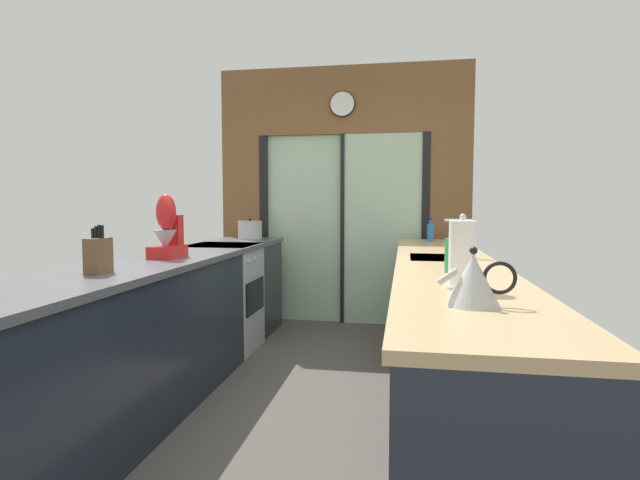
% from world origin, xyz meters
% --- Properties ---
extents(ground_plane, '(5.04, 7.60, 0.02)m').
position_xyz_m(ground_plane, '(0.00, 0.60, -0.01)').
color(ground_plane, '#4C4742').
extents(back_wall_unit, '(2.64, 0.12, 2.70)m').
position_xyz_m(back_wall_unit, '(0.00, 2.40, 1.52)').
color(back_wall_unit, brown).
rests_on(back_wall_unit, ground_plane).
extents(left_counter_run, '(0.62, 3.80, 0.92)m').
position_xyz_m(left_counter_run, '(-0.91, 0.13, 0.47)').
color(left_counter_run, '#1E232D').
rests_on(left_counter_run, ground_plane).
extents(right_counter_run, '(0.62, 3.80, 0.92)m').
position_xyz_m(right_counter_run, '(0.91, 0.30, 0.46)').
color(right_counter_run, '#1E232D').
rests_on(right_counter_run, ground_plane).
extents(sink_faucet, '(0.19, 0.02, 0.26)m').
position_xyz_m(sink_faucet, '(1.06, 0.55, 1.09)').
color(sink_faucet, '#B7BABC').
rests_on(sink_faucet, right_counter_run).
extents(oven_range, '(0.60, 0.60, 0.92)m').
position_xyz_m(oven_range, '(-0.91, 1.25, 0.46)').
color(oven_range, '#B7BABC').
rests_on(oven_range, ground_plane).
extents(knife_block, '(0.08, 0.14, 0.25)m').
position_xyz_m(knife_block, '(-0.89, -0.52, 1.02)').
color(knife_block, brown).
rests_on(knife_block, left_counter_run).
extents(stand_mixer, '(0.17, 0.27, 0.42)m').
position_xyz_m(stand_mixer, '(-0.89, 0.22, 1.08)').
color(stand_mixer, red).
rests_on(stand_mixer, left_counter_run).
extents(stock_pot, '(0.25, 0.25, 0.21)m').
position_xyz_m(stock_pot, '(-0.89, 1.98, 1.01)').
color(stock_pot, '#B7BABC').
rests_on(stock_pot, left_counter_run).
extents(kettle, '(0.27, 0.19, 0.21)m').
position_xyz_m(kettle, '(0.89, -1.02, 1.01)').
color(kettle, '#B7BABC').
rests_on(kettle, right_counter_run).
extents(soap_bottle_near, '(0.07, 0.07, 0.23)m').
position_xyz_m(soap_bottle_near, '(0.89, -0.19, 1.02)').
color(soap_bottle_near, '#339E56').
rests_on(soap_bottle_near, right_counter_run).
extents(soap_bottle_far, '(0.06, 0.06, 0.21)m').
position_xyz_m(soap_bottle_far, '(0.89, 1.92, 1.01)').
color(soap_bottle_far, '#286BB7').
rests_on(soap_bottle_far, right_counter_run).
extents(paper_towel_roll, '(0.13, 0.13, 0.32)m').
position_xyz_m(paper_towel_roll, '(0.89, -0.67, 1.06)').
color(paper_towel_roll, '#B7BABC').
rests_on(paper_towel_roll, right_counter_run).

